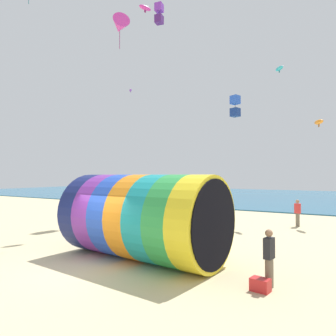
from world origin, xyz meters
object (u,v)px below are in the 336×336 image
object	(u,v)px
kite_orange_parafoil	(319,122)
bystander_near_water	(151,212)
kite_purple_parafoil	(131,90)
cooler_box	(260,285)
kite_blue_box	(235,106)
kite_magenta_delta	(120,26)
giant_inflatable_tube	(143,217)
kite_handler	(269,257)
kite_magenta_parafoil	(145,8)
bystander_mid_beach	(298,213)
bystander_far_left	(121,202)
kite_cyan_parafoil	(279,68)
kite_purple_box	(159,14)

from	to	relation	value
kite_orange_parafoil	bystander_near_water	bearing A→B (deg)	-146.94
kite_purple_parafoil	cooler_box	xyz separation A→B (m)	(16.20, -15.00, -11.55)
kite_blue_box	kite_magenta_delta	distance (m)	8.45
kite_purple_parafoil	giant_inflatable_tube	bearing A→B (deg)	-50.76
kite_handler	kite_orange_parafoil	distance (m)	14.89
kite_blue_box	bystander_near_water	xyz separation A→B (m)	(-5.09, -1.92, -6.80)
kite_magenta_parafoil	cooler_box	xyz separation A→B (m)	(9.55, -7.99, -14.54)
kite_blue_box	bystander_mid_beach	bearing A→B (deg)	33.37
bystander_far_left	cooler_box	size ratio (longest dim) A/B	3.29
kite_cyan_parafoil	bystander_mid_beach	distance (m)	10.52
giant_inflatable_tube	kite_handler	distance (m)	4.97
kite_magenta_parafoil	kite_purple_parafoil	xyz separation A→B (m)	(-6.66, 7.02, -2.99)
giant_inflatable_tube	cooler_box	distance (m)	5.04
kite_magenta_delta	cooler_box	distance (m)	15.62
bystander_mid_beach	bystander_far_left	bearing A→B (deg)	-179.58
bystander_mid_beach	kite_handler	bearing A→B (deg)	-86.73
kite_purple_parafoil	kite_magenta_delta	bearing A→B (deg)	-55.19
kite_orange_parafoil	cooler_box	world-z (taller)	kite_orange_parafoil
kite_orange_parafoil	bystander_mid_beach	distance (m)	6.47
bystander_mid_beach	bystander_far_left	xyz separation A→B (m)	(-14.32, -0.10, 0.00)
kite_orange_parafoil	kite_purple_parafoil	bearing A→B (deg)	176.85
kite_orange_parafoil	kite_blue_box	size ratio (longest dim) A/B	0.75
giant_inflatable_tube	kite_purple_box	bearing A→B (deg)	119.32
kite_magenta_delta	kite_cyan_parafoil	distance (m)	11.86
bystander_far_left	cooler_box	xyz separation A→B (m)	(14.82, -11.86, -0.70)
bystander_mid_beach	bystander_far_left	world-z (taller)	bystander_far_left
kite_magenta_delta	cooler_box	size ratio (longest dim) A/B	3.80
kite_magenta_parafoil	kite_magenta_delta	bearing A→B (deg)	-81.80
kite_purple_parafoil	kite_magenta_delta	world-z (taller)	kite_magenta_delta
kite_handler	giant_inflatable_tube	bearing A→B (deg)	174.34
kite_blue_box	bystander_near_water	size ratio (longest dim) A/B	0.86
kite_magenta_parafoil	bystander_near_water	xyz separation A→B (m)	(0.63, -0.13, -13.89)
kite_purple_parafoil	kite_cyan_parafoil	size ratio (longest dim) A/B	0.74
kite_magenta_parafoil	bystander_far_left	size ratio (longest dim) A/B	0.60
giant_inflatable_tube	bystander_far_left	xyz separation A→B (m)	(-10.09, 10.91, -0.77)
kite_orange_parafoil	bystander_far_left	bearing A→B (deg)	-171.86
kite_magenta_parafoil	kite_blue_box	world-z (taller)	kite_magenta_parafoil
kite_handler	kite_magenta_parafoil	size ratio (longest dim) A/B	1.63
kite_magenta_delta	kite_cyan_parafoil	world-z (taller)	kite_magenta_delta
kite_cyan_parafoil	bystander_mid_beach	xyz separation A→B (m)	(1.41, -2.21, -10.19)
kite_purple_parafoil	kite_handler	bearing A→B (deg)	-41.63
giant_inflatable_tube	bystander_near_water	xyz separation A→B (m)	(-4.19, 6.91, -0.81)
kite_handler	cooler_box	world-z (taller)	kite_handler
kite_magenta_parafoil	kite_purple_box	xyz separation A→B (m)	(-1.33, 3.91, 1.82)
kite_blue_box	bystander_far_left	bearing A→B (deg)	169.25
cooler_box	kite_handler	bearing A→B (deg)	72.58
kite_cyan_parafoil	bystander_far_left	world-z (taller)	kite_cyan_parafoil
kite_magenta_parafoil	kite_cyan_parafoil	xyz separation A→B (m)	(7.63, 6.19, -3.67)
giant_inflatable_tube	bystander_mid_beach	bearing A→B (deg)	69.02
kite_blue_box	bystander_far_left	size ratio (longest dim) A/B	0.83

